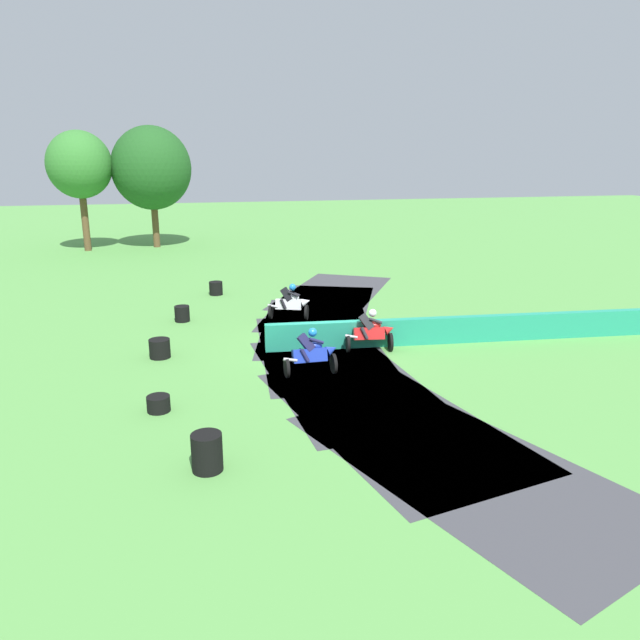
# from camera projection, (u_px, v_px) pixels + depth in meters

# --- Properties ---
(ground_plane) EXTENTS (120.00, 120.00, 0.00)m
(ground_plane) POSITION_uv_depth(u_px,v_px,m) (320.00, 349.00, 19.99)
(ground_plane) COLOR #569947
(track_asphalt) EXTENTS (8.35, 24.96, 0.01)m
(track_asphalt) POSITION_uv_depth(u_px,v_px,m) (345.00, 347.00, 20.10)
(track_asphalt) COLOR #3D3D42
(track_asphalt) RESTS_ON ground
(safety_barrier) EXTENTS (14.07, 1.22, 0.90)m
(safety_barrier) POSITION_uv_depth(u_px,v_px,m) (472.00, 329.00, 20.61)
(safety_barrier) COLOR #239375
(safety_barrier) RESTS_ON ground
(motorcycle_lead_white) EXTENTS (1.71, 1.15, 1.43)m
(motorcycle_lead_white) POSITION_uv_depth(u_px,v_px,m) (291.00, 303.00, 23.32)
(motorcycle_lead_white) COLOR black
(motorcycle_lead_white) RESTS_ON ground
(motorcycle_chase_red) EXTENTS (1.71, 0.92, 1.43)m
(motorcycle_chase_red) POSITION_uv_depth(u_px,v_px,m) (371.00, 331.00, 19.66)
(motorcycle_chase_red) COLOR black
(motorcycle_chase_red) RESTS_ON ground
(motorcycle_trailing_blue) EXTENTS (1.68, 0.87, 1.43)m
(motorcycle_trailing_blue) POSITION_uv_depth(u_px,v_px,m) (312.00, 353.00, 17.59)
(motorcycle_trailing_blue) COLOR black
(motorcycle_trailing_blue) RESTS_ON ground
(tire_stack_near) EXTENTS (0.60, 0.60, 0.60)m
(tire_stack_near) POSITION_uv_depth(u_px,v_px,m) (216.00, 288.00, 27.38)
(tire_stack_near) COLOR black
(tire_stack_near) RESTS_ON ground
(tire_stack_mid_a) EXTENTS (0.57, 0.57, 0.60)m
(tire_stack_mid_a) POSITION_uv_depth(u_px,v_px,m) (182.00, 314.00, 23.11)
(tire_stack_mid_a) COLOR black
(tire_stack_mid_a) RESTS_ON ground
(tire_stack_mid_b) EXTENTS (0.66, 0.66, 0.60)m
(tire_stack_mid_b) POSITION_uv_depth(u_px,v_px,m) (160.00, 348.00, 19.05)
(tire_stack_mid_b) COLOR black
(tire_stack_mid_b) RESTS_ON ground
(tire_stack_far) EXTENTS (0.58, 0.58, 0.40)m
(tire_stack_far) POSITION_uv_depth(u_px,v_px,m) (159.00, 404.00, 15.14)
(tire_stack_far) COLOR black
(tire_stack_far) RESTS_ON ground
(tire_stack_extra_a) EXTENTS (0.64, 0.64, 0.80)m
(tire_stack_extra_a) POSITION_uv_depth(u_px,v_px,m) (207.00, 452.00, 12.29)
(tire_stack_extra_a) COLOR black
(tire_stack_extra_a) RESTS_ON ground
(tree_far_left) EXTENTS (4.02, 4.02, 7.57)m
(tree_far_left) POSITION_uv_depth(u_px,v_px,m) (79.00, 165.00, 38.12)
(tree_far_left) COLOR brown
(tree_far_left) RESTS_ON ground
(tree_far_right) EXTENTS (5.16, 5.16, 7.92)m
(tree_far_right) POSITION_uv_depth(u_px,v_px,m) (151.00, 168.00, 39.68)
(tree_far_right) COLOR brown
(tree_far_right) RESTS_ON ground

